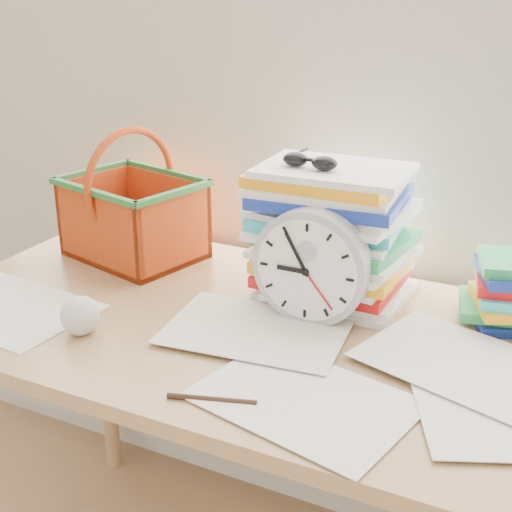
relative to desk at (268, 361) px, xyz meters
The scene contains 9 objects.
curtain 0.73m from the desk, 90.00° to the left, with size 2.40×0.01×2.50m, color beige.
desk is the anchor object (origin of this frame).
paper_stack 0.29m from the desk, 74.94° to the left, with size 0.32×0.26×0.28m, color white, non-canonical shape.
clock 0.21m from the desk, 43.80° to the left, with size 0.23×0.23×0.05m, color #A6A8AF.
sunglasses 0.39m from the desk, 84.17° to the left, with size 0.13×0.11×0.03m, color black, non-canonical shape.
basket 0.53m from the desk, 156.33° to the left, with size 0.30×0.23×0.30m, color #D24914, non-canonical shape.
crumpled_ball 0.37m from the desk, 149.74° to the right, with size 0.07×0.07×0.07m, color silver.
pen 0.28m from the desk, 83.67° to the right, with size 0.01×0.01×0.14m, color black.
scattered_papers 0.08m from the desk, ahead, with size 1.26×0.42×0.02m, color white, non-canonical shape.
Camera 1 is at (0.51, 0.51, 1.38)m, focal length 50.00 mm.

